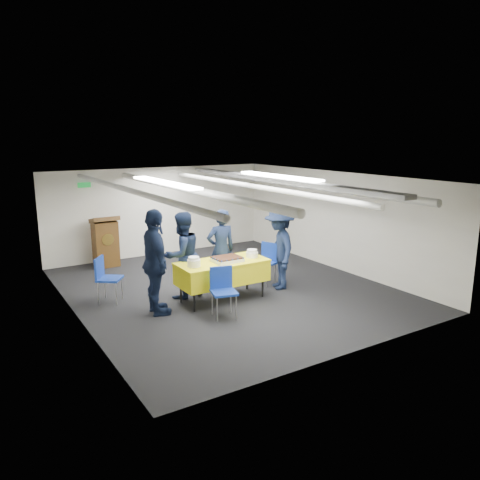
% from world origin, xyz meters
% --- Properties ---
extents(ground, '(7.00, 7.00, 0.00)m').
position_xyz_m(ground, '(0.00, 0.00, 0.00)').
color(ground, black).
rests_on(ground, ground).
extents(room_shell, '(6.00, 7.00, 2.30)m').
position_xyz_m(room_shell, '(0.09, 0.41, 1.81)').
color(room_shell, silver).
rests_on(room_shell, ground).
extents(serving_table, '(1.74, 0.81, 0.77)m').
position_xyz_m(serving_table, '(-0.40, -0.53, 0.56)').
color(serving_table, black).
rests_on(serving_table, ground).
extents(sheet_cake, '(0.55, 0.43, 0.09)m').
position_xyz_m(sheet_cake, '(-0.33, -0.59, 0.82)').
color(sheet_cake, white).
rests_on(sheet_cake, serving_table).
extents(plate_stack_left, '(0.24, 0.24, 0.18)m').
position_xyz_m(plate_stack_left, '(-1.02, -0.58, 0.85)').
color(plate_stack_left, white).
rests_on(plate_stack_left, serving_table).
extents(plate_stack_right, '(0.24, 0.24, 0.16)m').
position_xyz_m(plate_stack_right, '(0.25, -0.58, 0.84)').
color(plate_stack_right, white).
rests_on(plate_stack_right, serving_table).
extents(podium, '(0.62, 0.53, 1.25)m').
position_xyz_m(podium, '(-1.60, 3.05, 0.61)').
color(podium, brown).
rests_on(podium, ground).
extents(chair_near, '(0.51, 0.51, 0.87)m').
position_xyz_m(chair_near, '(-0.79, -1.23, 0.53)').
color(chair_near, gray).
rests_on(chair_near, ground).
extents(chair_right, '(0.54, 0.54, 0.87)m').
position_xyz_m(chair_right, '(0.94, -0.10, 0.53)').
color(chair_right, gray).
rests_on(chair_right, ground).
extents(chair_left, '(0.59, 0.59, 0.87)m').
position_xyz_m(chair_left, '(-2.33, 0.58, 0.53)').
color(chair_left, gray).
rests_on(chair_left, ground).
extents(sailor_a, '(0.65, 0.46, 1.68)m').
position_xyz_m(sailor_a, '(-0.12, 0.01, 0.84)').
color(sailor_a, black).
rests_on(sailor_a, ground).
extents(sailor_b, '(0.95, 0.82, 1.69)m').
position_xyz_m(sailor_b, '(-0.97, 0.03, 0.85)').
color(sailor_b, black).
rests_on(sailor_b, ground).
extents(sailor_c, '(0.61, 1.16, 1.89)m').
position_xyz_m(sailor_c, '(-1.75, -0.54, 0.94)').
color(sailor_c, black).
rests_on(sailor_c, ground).
extents(sailor_d, '(0.96, 1.24, 1.70)m').
position_xyz_m(sailor_d, '(0.95, -0.52, 0.85)').
color(sailor_d, black).
rests_on(sailor_d, ground).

